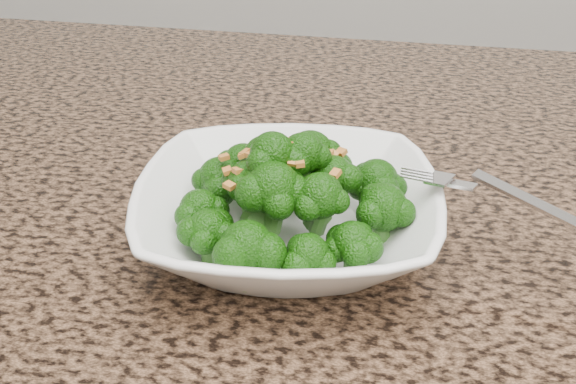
# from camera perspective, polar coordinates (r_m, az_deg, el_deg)

# --- Properties ---
(granite_counter) EXTENTS (1.64, 1.04, 0.03)m
(granite_counter) POSITION_cam_1_polar(r_m,az_deg,el_deg) (0.61, 14.20, -4.85)
(granite_counter) COLOR brown
(granite_counter) RESTS_ON cabinet
(bowl) EXTENTS (0.27, 0.27, 0.06)m
(bowl) POSITION_cam_1_polar(r_m,az_deg,el_deg) (0.56, -0.00, -1.92)
(bowl) COLOR white
(bowl) RESTS_ON granite_counter
(broccoli_pile) EXTENTS (0.21, 0.21, 0.07)m
(broccoli_pile) POSITION_cam_1_polar(r_m,az_deg,el_deg) (0.53, -0.00, 3.85)
(broccoli_pile) COLOR #154C08
(broccoli_pile) RESTS_ON bowl
(garlic_topping) EXTENTS (0.12, 0.12, 0.01)m
(garlic_topping) POSITION_cam_1_polar(r_m,az_deg,el_deg) (0.51, -0.00, 7.52)
(garlic_topping) COLOR orange
(garlic_topping) RESTS_ON broccoli_pile
(fork) EXTENTS (0.16, 0.09, 0.01)m
(fork) POSITION_cam_1_polar(r_m,az_deg,el_deg) (0.54, 14.00, 0.47)
(fork) COLOR silver
(fork) RESTS_ON bowl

